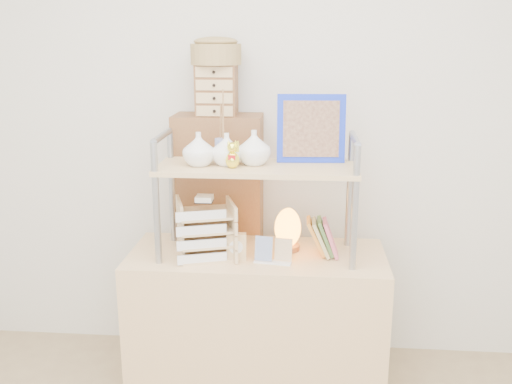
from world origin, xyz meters
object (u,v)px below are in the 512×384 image
at_px(cabinet, 220,240).
at_px(letter_tray, 205,233).
at_px(salt_lamp, 288,229).
at_px(desk, 257,326).

relative_size(cabinet, letter_tray, 4.56).
bearing_deg(cabinet, salt_lamp, -39.57).
relative_size(cabinet, salt_lamp, 6.54).
distance_m(desk, salt_lamp, 0.50).
height_order(cabinet, salt_lamp, cabinet).
bearing_deg(desk, letter_tray, -165.65).
relative_size(desk, salt_lamp, 5.82).
bearing_deg(salt_lamp, desk, -155.86).
height_order(letter_tray, salt_lamp, letter_tray).
xyz_separation_m(desk, letter_tray, (-0.23, -0.06, 0.49)).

